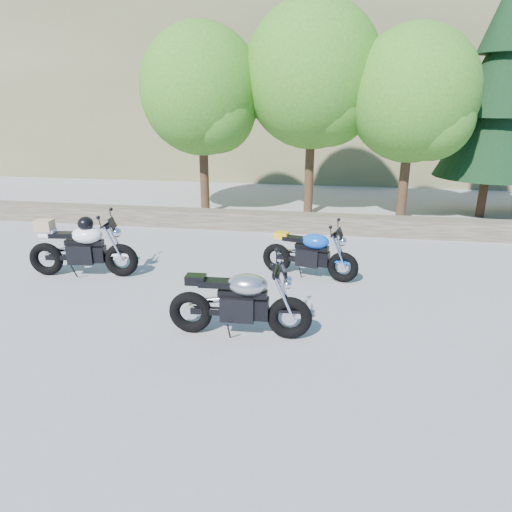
{
  "coord_description": "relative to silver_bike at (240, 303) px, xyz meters",
  "views": [
    {
      "loc": [
        1.51,
        -6.89,
        3.48
      ],
      "look_at": [
        0.2,
        1.0,
        0.75
      ],
      "focal_mm": 32.0,
      "sensor_mm": 36.0,
      "label": 1
    }
  ],
  "objects": [
    {
      "name": "tree_decid_mid",
      "position": [
        0.68,
        8.19,
        3.49
      ],
      "size": [
        4.08,
        4.08,
        6.24
      ],
      "color": "#382314",
      "rests_on": "ground"
    },
    {
      "name": "tree_decid_right",
      "position": [
        3.47,
        7.59,
        2.95
      ],
      "size": [
        3.54,
        3.54,
        5.41
      ],
      "color": "#382314",
      "rests_on": "ground"
    },
    {
      "name": "ground",
      "position": [
        -0.23,
        0.65,
        -0.55
      ],
      "size": [
        90.0,
        90.0,
        0.0
      ],
      "primitive_type": "plane",
      "color": "gray",
      "rests_on": "ground"
    },
    {
      "name": "tree_decid_left",
      "position": [
        -2.63,
        7.79,
        3.09
      ],
      "size": [
        3.67,
        3.67,
        5.62
      ],
      "color": "#382314",
      "rests_on": "ground"
    },
    {
      "name": "stone_wall",
      "position": [
        -0.23,
        6.15,
        -0.3
      ],
      "size": [
        22.0,
        0.55,
        0.5
      ],
      "primitive_type": "cube",
      "color": "#463C2F",
      "rests_on": "ground"
    },
    {
      "name": "conifer_near",
      "position": [
        5.97,
        8.85,
        3.13
      ],
      "size": [
        3.17,
        3.17,
        7.06
      ],
      "color": "#382314",
      "rests_on": "ground"
    },
    {
      "name": "blue_bike",
      "position": [
        0.92,
        2.67,
        -0.05
      ],
      "size": [
        2.03,
        0.77,
        1.03
      ],
      "rotation": [
        0.0,
        0.0,
        -0.25
      ],
      "color": "black",
      "rests_on": "ground"
    },
    {
      "name": "silver_bike",
      "position": [
        0.0,
        0.0,
        0.0
      ],
      "size": [
        2.24,
        0.71,
        1.12
      ],
      "rotation": [
        0.0,
        0.0,
        0.04
      ],
      "color": "black",
      "rests_on": "ground"
    },
    {
      "name": "white_bike",
      "position": [
        -3.72,
        1.98,
        0.08
      ],
      "size": [
        2.3,
        0.73,
        1.27
      ],
      "rotation": [
        0.0,
        0.0,
        0.12
      ],
      "color": "black",
      "rests_on": "ground"
    },
    {
      "name": "hillside",
      "position": [
        2.77,
        28.65,
        6.95
      ],
      "size": [
        80.0,
        30.0,
        15.0
      ],
      "primitive_type": "cube",
      "color": "brown",
      "rests_on": "ground"
    }
  ]
}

